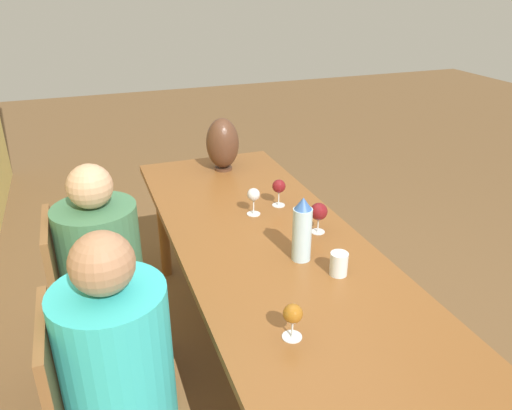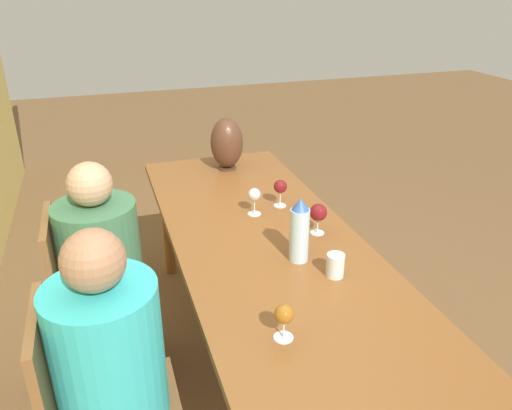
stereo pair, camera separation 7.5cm
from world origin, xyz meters
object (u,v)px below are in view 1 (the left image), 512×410
wine_glass_0 (319,212)px  chair_far (91,301)px  wine_glass_2 (279,187)px  person_near (125,379)px  water_tumbler (339,264)px  person_far (107,276)px  vase (223,144)px  water_bottle (302,230)px  wine_glass_1 (293,315)px  wine_glass_3 (254,196)px

wine_glass_0 → chair_far: (0.19, 1.05, -0.36)m
wine_glass_2 → person_near: (-0.84, 0.91, -0.24)m
water_tumbler → person_near: person_near is taller
wine_glass_2 → chair_far: 1.07m
chair_far → person_far: 0.14m
wine_glass_0 → wine_glass_2: wine_glass_0 is taller
vase → person_far: (-0.76, 0.78, -0.31)m
water_bottle → wine_glass_1: water_bottle is taller
wine_glass_0 → water_tumbler: bearing=166.7°
water_tumbler → wine_glass_0: (0.36, -0.08, 0.06)m
chair_far → person_near: person_near is taller
wine_glass_3 → person_far: (-0.10, 0.75, -0.25)m
wine_glass_0 → chair_far: size_ratio=0.16×
wine_glass_1 → person_near: (0.14, 0.55, -0.22)m
wine_glass_1 → wine_glass_3: bearing=-11.9°
vase → chair_far: 1.23m
wine_glass_1 → person_near: size_ratio=0.11×
water_bottle → wine_glass_0: size_ratio=1.93×
chair_far → person_far: (0.00, -0.09, 0.11)m
wine_glass_0 → wine_glass_3: bearing=37.7°
water_bottle → wine_glass_1: 0.51m
person_near → person_far: size_ratio=1.03×
wine_glass_0 → wine_glass_3: 0.36m
chair_far → water_tumbler: bearing=-119.1°
water_tumbler → vase: vase is taller
water_tumbler → vase: bearing=4.4°
water_bottle → wine_glass_1: (-0.45, 0.24, -0.05)m
wine_glass_2 → person_near: 1.26m
vase → wine_glass_3: 0.67m
person_near → wine_glass_0: bearing=-62.4°
wine_glass_1 → person_far: bearing=33.5°
wine_glass_0 → wine_glass_1: 0.77m
chair_far → person_near: (-0.69, -0.09, 0.13)m
wine_glass_1 → chair_far: chair_far is taller
vase → chair_far: bearing=131.1°
wine_glass_0 → vase: bearing=11.0°
wine_glass_0 → person_near: size_ratio=0.12×
water_tumbler → wine_glass_3: (0.64, 0.14, 0.05)m
water_tumbler → chair_far: (0.54, 0.97, -0.31)m
wine_glass_1 → water_bottle: bearing=-28.0°
vase → wine_glass_0: 0.97m
wine_glass_1 → chair_far: 1.11m
wine_glass_1 → wine_glass_2: 1.05m
water_bottle → wine_glass_2: water_bottle is taller
wine_glass_3 → person_far: person_far is taller
water_bottle → wine_glass_3: bearing=5.2°
water_bottle → person_far: bearing=64.3°
water_bottle → chair_far: size_ratio=0.31×
person_far → wine_glass_3: bearing=-82.4°
person_near → person_far: person_near is taller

